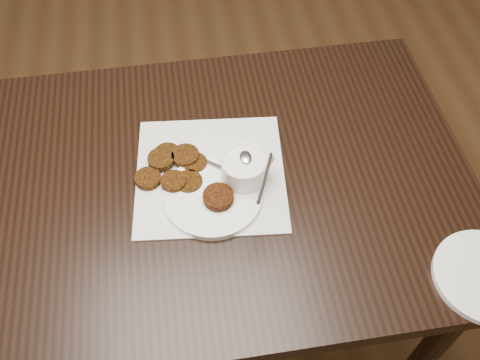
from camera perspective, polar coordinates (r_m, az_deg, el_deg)
The scene contains 6 objects.
floor at distance 1.83m, azimuth -4.31°, elevation -16.20°, with size 4.00×4.00×0.00m, color #53371C.
table at distance 1.52m, azimuth -4.11°, elevation -8.62°, with size 1.28×0.82×0.75m, color black.
napkin at distance 1.21m, azimuth -3.19°, elevation 0.65°, with size 0.33×0.33×0.00m, color white.
sauce_ramekin at distance 1.14m, azimuth 0.44°, elevation 2.17°, with size 0.13×0.13×0.14m, color white, non-canonical shape.
patty_cluster at distance 1.21m, azimuth -6.46°, elevation 1.24°, with size 0.21×0.21×0.02m, color #67350D, non-canonical shape.
plate_with_patty at distance 1.16m, azimuth -2.95°, elevation -1.53°, with size 0.22×0.22×0.03m, color white, non-canonical shape.
Camera 1 is at (0.03, -0.65, 1.71)m, focal length 39.85 mm.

